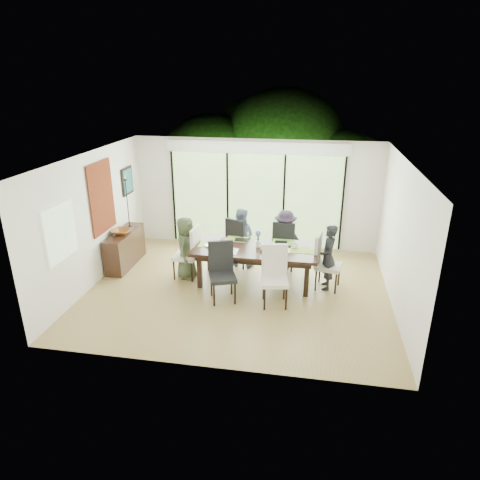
% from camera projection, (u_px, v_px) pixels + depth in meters
% --- Properties ---
extents(floor, '(6.00, 5.00, 0.01)m').
position_uv_depth(floor, '(238.00, 290.00, 8.73)').
color(floor, olive).
rests_on(floor, ground).
extents(ceiling, '(6.00, 5.00, 0.01)m').
position_uv_depth(ceiling, '(238.00, 157.00, 7.75)').
color(ceiling, white).
rests_on(ceiling, wall_back).
extents(wall_back, '(6.00, 0.02, 2.70)m').
position_uv_depth(wall_back, '(256.00, 194.00, 10.54)').
color(wall_back, silver).
rests_on(wall_back, floor).
extents(wall_front, '(6.00, 0.02, 2.70)m').
position_uv_depth(wall_front, '(206.00, 287.00, 5.93)').
color(wall_front, silver).
rests_on(wall_front, floor).
extents(wall_left, '(0.02, 5.00, 2.70)m').
position_uv_depth(wall_left, '(93.00, 219.00, 8.72)').
color(wall_left, silver).
rests_on(wall_left, floor).
extents(wall_right, '(0.02, 5.00, 2.70)m').
position_uv_depth(wall_right, '(401.00, 237.00, 7.75)').
color(wall_right, silver).
rests_on(wall_right, floor).
extents(glass_doors, '(4.20, 0.02, 2.30)m').
position_uv_depth(glass_doors, '(255.00, 200.00, 10.56)').
color(glass_doors, '#598C3F').
rests_on(glass_doors, wall_back).
extents(blinds_header, '(4.40, 0.06, 0.28)m').
position_uv_depth(blinds_header, '(256.00, 147.00, 10.08)').
color(blinds_header, white).
rests_on(blinds_header, wall_back).
extents(mullion_a, '(0.05, 0.04, 2.30)m').
position_uv_depth(mullion_a, '(174.00, 197.00, 10.89)').
color(mullion_a, black).
rests_on(mullion_a, wall_back).
extents(mullion_b, '(0.05, 0.04, 2.30)m').
position_uv_depth(mullion_b, '(228.00, 199.00, 10.66)').
color(mullion_b, black).
rests_on(mullion_b, wall_back).
extents(mullion_c, '(0.05, 0.04, 2.30)m').
position_uv_depth(mullion_c, '(284.00, 202.00, 10.44)').
color(mullion_c, black).
rests_on(mullion_c, wall_back).
extents(mullion_d, '(0.05, 0.04, 2.30)m').
position_uv_depth(mullion_d, '(342.00, 205.00, 10.21)').
color(mullion_d, black).
rests_on(mullion_d, wall_back).
extents(side_window, '(0.02, 0.90, 1.00)m').
position_uv_depth(side_window, '(61.00, 232.00, 7.56)').
color(side_window, '#8CAD7F').
rests_on(side_window, wall_left).
extents(deck, '(6.00, 1.80, 0.10)m').
position_uv_depth(deck, '(259.00, 235.00, 11.87)').
color(deck, '#513D22').
rests_on(deck, ground).
extents(rail_top, '(6.00, 0.08, 0.06)m').
position_uv_depth(rail_top, '(263.00, 206.00, 12.38)').
color(rail_top, '#533123').
rests_on(rail_top, deck).
extents(foliage_left, '(3.20, 3.20, 3.20)m').
position_uv_depth(foliage_left, '(210.00, 166.00, 13.27)').
color(foliage_left, '#14380F').
rests_on(foliage_left, ground).
extents(foliage_mid, '(4.00, 4.00, 4.00)m').
position_uv_depth(foliage_mid, '(283.00, 153.00, 13.33)').
color(foliage_mid, '#14380F').
rests_on(foliage_mid, ground).
extents(foliage_right, '(2.80, 2.80, 2.80)m').
position_uv_depth(foliage_right, '(342.00, 179.00, 12.51)').
color(foliage_right, '#14380F').
rests_on(foliage_right, ground).
extents(foliage_far, '(3.60, 3.60, 3.60)m').
position_uv_depth(foliage_far, '(255.00, 154.00, 14.20)').
color(foliage_far, '#14380F').
rests_on(foliage_far, ground).
extents(table_top, '(2.53, 1.16, 0.06)m').
position_uv_depth(table_top, '(255.00, 249.00, 8.79)').
color(table_top, black).
rests_on(table_top, floor).
extents(table_apron, '(2.32, 0.95, 0.11)m').
position_uv_depth(table_apron, '(255.00, 253.00, 8.82)').
color(table_apron, black).
rests_on(table_apron, floor).
extents(table_leg_fl, '(0.09, 0.09, 0.73)m').
position_uv_depth(table_leg_fl, '(200.00, 271.00, 8.71)').
color(table_leg_fl, black).
rests_on(table_leg_fl, floor).
extents(table_leg_fr, '(0.09, 0.09, 0.73)m').
position_uv_depth(table_leg_fr, '(306.00, 279.00, 8.36)').
color(table_leg_fr, black).
rests_on(table_leg_fr, floor).
extents(table_leg_bl, '(0.09, 0.09, 0.73)m').
position_uv_depth(table_leg_bl, '(210.00, 255.00, 9.50)').
color(table_leg_bl, black).
rests_on(table_leg_bl, floor).
extents(table_leg_br, '(0.09, 0.09, 0.73)m').
position_uv_depth(table_leg_br, '(308.00, 262.00, 9.15)').
color(table_leg_br, black).
rests_on(table_leg_br, floor).
extents(chair_left_end, '(0.51, 0.51, 1.16)m').
position_uv_depth(chair_left_end, '(185.00, 252.00, 9.09)').
color(chair_left_end, white).
rests_on(chair_left_end, floor).
extents(chair_right_end, '(0.57, 0.57, 1.16)m').
position_uv_depth(chair_right_end, '(329.00, 262.00, 8.61)').
color(chair_right_end, beige).
rests_on(chair_right_end, floor).
extents(chair_far_left, '(0.64, 0.64, 1.16)m').
position_uv_depth(chair_far_left, '(241.00, 241.00, 9.70)').
color(chair_far_left, black).
rests_on(chair_far_left, floor).
extents(chair_far_right, '(0.53, 0.53, 1.16)m').
position_uv_depth(chair_far_right, '(285.00, 244.00, 9.54)').
color(chair_far_right, black).
rests_on(chair_far_right, floor).
extents(chair_near_left, '(0.62, 0.62, 1.16)m').
position_uv_depth(chair_near_left, '(223.00, 273.00, 8.13)').
color(chair_near_left, black).
rests_on(chair_near_left, floor).
extents(chair_near_right, '(0.56, 0.56, 1.16)m').
position_uv_depth(chair_near_right, '(275.00, 277.00, 7.97)').
color(chair_near_right, white).
rests_on(chair_near_right, floor).
extents(person_left_end, '(0.40, 0.64, 1.36)m').
position_uv_depth(person_left_end, '(186.00, 248.00, 9.05)').
color(person_left_end, '#3F4B32').
rests_on(person_left_end, floor).
extents(person_right_end, '(0.44, 0.66, 1.36)m').
position_uv_depth(person_right_end, '(328.00, 257.00, 8.58)').
color(person_right_end, black).
rests_on(person_right_end, floor).
extents(person_far_left, '(0.70, 0.51, 1.36)m').
position_uv_depth(person_far_left, '(241.00, 237.00, 9.65)').
color(person_far_left, '#7184A4').
rests_on(person_far_left, floor).
extents(person_far_right, '(0.67, 0.46, 1.36)m').
position_uv_depth(person_far_right, '(285.00, 240.00, 9.49)').
color(person_far_right, '#281F2F').
rests_on(person_far_right, floor).
extents(placemat_left, '(0.46, 0.34, 0.01)m').
position_uv_depth(placemat_left, '(210.00, 244.00, 8.93)').
color(placemat_left, '#8CBA42').
rests_on(placemat_left, table_top).
extents(placemat_right, '(0.46, 0.34, 0.01)m').
position_uv_depth(placemat_right, '(302.00, 250.00, 8.62)').
color(placemat_right, '#83A43A').
rests_on(placemat_right, table_top).
extents(placemat_far_l, '(0.46, 0.34, 0.01)m').
position_uv_depth(placemat_far_l, '(237.00, 239.00, 9.21)').
color(placemat_far_l, '#89B13F').
rests_on(placemat_far_l, table_top).
extents(placemat_far_r, '(0.46, 0.34, 0.01)m').
position_uv_depth(placemat_far_r, '(284.00, 242.00, 9.05)').
color(placemat_far_r, '#7CAF3E').
rests_on(placemat_far_r, table_top).
extents(placemat_paper, '(0.46, 0.34, 0.01)m').
position_uv_depth(placemat_paper, '(226.00, 251.00, 8.59)').
color(placemat_paper, white).
rests_on(placemat_paper, table_top).
extents(tablet_far_l, '(0.27, 0.19, 0.01)m').
position_uv_depth(tablet_far_l, '(241.00, 240.00, 9.15)').
color(tablet_far_l, black).
rests_on(tablet_far_l, table_top).
extents(tablet_far_r, '(0.25, 0.18, 0.01)m').
position_uv_depth(tablet_far_r, '(281.00, 242.00, 9.01)').
color(tablet_far_r, black).
rests_on(tablet_far_r, table_top).
extents(papers, '(0.32, 0.23, 0.00)m').
position_uv_depth(papers, '(289.00, 251.00, 8.62)').
color(papers, white).
rests_on(papers, table_top).
extents(platter_base, '(0.27, 0.27, 0.03)m').
position_uv_depth(platter_base, '(226.00, 250.00, 8.58)').
color(platter_base, white).
rests_on(platter_base, table_top).
extents(platter_snacks, '(0.21, 0.21, 0.01)m').
position_uv_depth(platter_snacks, '(226.00, 250.00, 8.57)').
color(platter_snacks, orange).
rests_on(platter_snacks, table_top).
extents(vase, '(0.08, 0.08, 0.13)m').
position_uv_depth(vase, '(258.00, 244.00, 8.79)').
color(vase, silver).
rests_on(vase, table_top).
extents(hyacinth_stems, '(0.04, 0.04, 0.17)m').
position_uv_depth(hyacinth_stems, '(258.00, 238.00, 8.74)').
color(hyacinth_stems, '#337226').
rests_on(hyacinth_stems, table_top).
extents(hyacinth_blooms, '(0.12, 0.12, 0.12)m').
position_uv_depth(hyacinth_blooms, '(258.00, 233.00, 8.71)').
color(hyacinth_blooms, '#4959B7').
rests_on(hyacinth_blooms, table_top).
extents(laptop, '(0.40, 0.33, 0.03)m').
position_uv_depth(laptop, '(214.00, 246.00, 8.81)').
color(laptop, silver).
rests_on(laptop, table_top).
extents(cup_a, '(0.18, 0.18, 0.10)m').
position_uv_depth(cup_a, '(223.00, 240.00, 9.01)').
color(cup_a, white).
rests_on(cup_a, table_top).
extents(cup_b, '(0.12, 0.12, 0.10)m').
position_uv_depth(cup_b, '(262.00, 248.00, 8.64)').
color(cup_b, white).
rests_on(cup_b, table_top).
extents(cup_c, '(0.17, 0.17, 0.10)m').
position_uv_depth(cup_c, '(295.00, 246.00, 8.72)').
color(cup_c, white).
rests_on(cup_c, table_top).
extents(book, '(0.18, 0.24, 0.02)m').
position_uv_depth(book, '(268.00, 247.00, 8.78)').
color(book, white).
rests_on(book, table_top).
extents(sideboard, '(0.40, 1.41, 0.80)m').
position_uv_depth(sideboard, '(125.00, 249.00, 9.75)').
color(sideboard, black).
rests_on(sideboard, floor).
extents(bowl, '(0.42, 0.42, 0.10)m').
position_uv_depth(bowl, '(121.00, 232.00, 9.50)').
color(bowl, brown).
rests_on(bowl, sideboard).
extents(candlestick_base, '(0.09, 0.09, 0.04)m').
position_uv_depth(candlestick_base, '(130.00, 226.00, 9.92)').
color(candlestick_base, black).
rests_on(candlestick_base, sideboard).
extents(candlestick_shaft, '(0.02, 0.02, 1.10)m').
position_uv_depth(candlestick_shaft, '(127.00, 203.00, 9.72)').
color(candlestick_shaft, black).
rests_on(candlestick_shaft, sideboard).
extents(candlestick_pan, '(0.09, 0.09, 0.03)m').
position_uv_depth(candlestick_pan, '(125.00, 180.00, 9.52)').
color(candlestick_pan, black).
rests_on(candlestick_pan, sideboard).
extents(candle, '(0.03, 0.03, 0.09)m').
position_uv_depth(candle, '(125.00, 177.00, 9.50)').
color(candle, silver).
rests_on(candle, sideboard).
extents(tapestry, '(0.02, 1.00, 1.50)m').
position_uv_depth(tapestry, '(102.00, 198.00, 8.95)').
color(tapestry, '#9B3316').
rests_on(tapestry, wall_left).
extents(art_frame, '(0.03, 0.55, 0.65)m').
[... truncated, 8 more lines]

